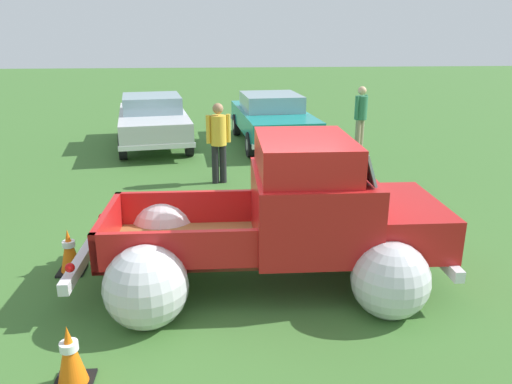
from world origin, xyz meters
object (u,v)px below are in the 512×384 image
object	(u,v)px
vintage_pickup_truck	(290,226)
show_car_0	(153,119)
spectator_2	(361,114)
show_car_1	(272,117)
lane_cone_1	(70,251)
lane_cone_0	(70,356)
spectator_1	(219,138)

from	to	relation	value
vintage_pickup_truck	show_car_0	size ratio (longest dim) A/B	1.02
spectator_2	show_car_0	bearing A→B (deg)	-141.84
show_car_1	lane_cone_1	size ratio (longest dim) A/B	7.47
spectator_2	lane_cone_1	xyz separation A→B (m)	(-6.00, -6.93, -0.69)
show_car_0	lane_cone_0	distance (m)	10.21
show_car_0	lane_cone_1	distance (m)	7.87
lane_cone_1	vintage_pickup_truck	bearing A→B (deg)	-8.22
vintage_pickup_truck	lane_cone_0	world-z (taller)	vintage_pickup_truck
spectator_1	spectator_2	world-z (taller)	spectator_2
show_car_0	spectator_2	bearing A→B (deg)	71.94
show_car_0	show_car_1	xyz separation A→B (m)	(3.41, 0.02, 0.00)
spectator_2	lane_cone_0	xyz separation A→B (m)	(-5.36, -9.27, -0.69)
spectator_1	spectator_2	distance (m)	4.86
show_car_1	vintage_pickup_truck	bearing A→B (deg)	-9.57
show_car_0	lane_cone_0	xyz separation A→B (m)	(0.39, -10.19, -0.47)
vintage_pickup_truck	show_car_0	bearing A→B (deg)	109.05
show_car_1	lane_cone_0	xyz separation A→B (m)	(-3.02, -10.22, -0.47)
spectator_1	spectator_2	bearing A→B (deg)	-66.80
show_car_0	spectator_1	world-z (taller)	spectator_1
show_car_0	lane_cone_1	xyz separation A→B (m)	(-0.25, -7.85, -0.47)
show_car_0	lane_cone_0	size ratio (longest dim) A/B	7.27
spectator_2	lane_cone_1	size ratio (longest dim) A/B	2.76
lane_cone_1	spectator_2	bearing A→B (deg)	49.12
show_car_0	spectator_2	xyz separation A→B (m)	(5.75, -0.92, 0.21)
vintage_pickup_truck	spectator_1	size ratio (longest dim) A/B	2.69
spectator_1	lane_cone_0	bearing A→B (deg)	154.28
spectator_1	lane_cone_0	xyz separation A→B (m)	(-1.44, -6.40, -0.68)
vintage_pickup_truck	show_car_1	bearing A→B (deg)	86.13
vintage_pickup_truck	lane_cone_0	distance (m)	3.04
spectator_2	vintage_pickup_truck	bearing A→B (deg)	-65.17
show_car_1	spectator_2	world-z (taller)	spectator_2
lane_cone_0	show_car_0	bearing A→B (deg)	92.18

